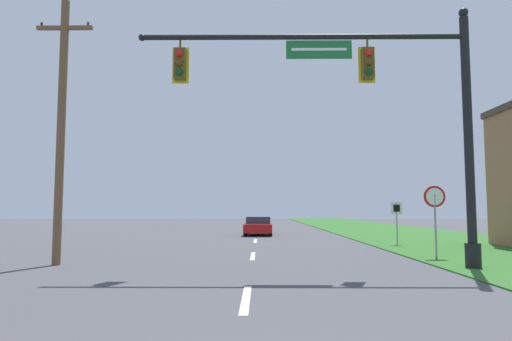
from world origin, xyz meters
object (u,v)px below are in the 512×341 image
(stop_sign, at_px, (435,205))
(car_ahead, at_px, (258,226))
(route_sign_post, at_px, (397,213))
(signal_mast, at_px, (384,107))
(utility_pole_near, at_px, (61,125))

(stop_sign, bearing_deg, car_ahead, 113.51)
(car_ahead, distance_m, route_sign_post, 11.01)
(signal_mast, distance_m, utility_pole_near, 10.02)
(stop_sign, distance_m, utility_pole_near, 12.89)
(stop_sign, bearing_deg, utility_pole_near, -170.71)
(signal_mast, relative_size, stop_sign, 4.00)
(car_ahead, height_order, stop_sign, stop_sign)
(signal_mast, distance_m, route_sign_post, 9.71)
(car_ahead, xyz_separation_m, stop_sign, (6.31, -14.51, 1.26))
(car_ahead, distance_m, utility_pole_near, 18.06)
(signal_mast, xyz_separation_m, utility_pole_near, (-9.97, 0.86, -0.35))
(stop_sign, height_order, route_sign_post, stop_sign)
(car_ahead, relative_size, utility_pole_near, 0.51)
(signal_mast, height_order, stop_sign, signal_mast)
(route_sign_post, relative_size, utility_pole_near, 0.24)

